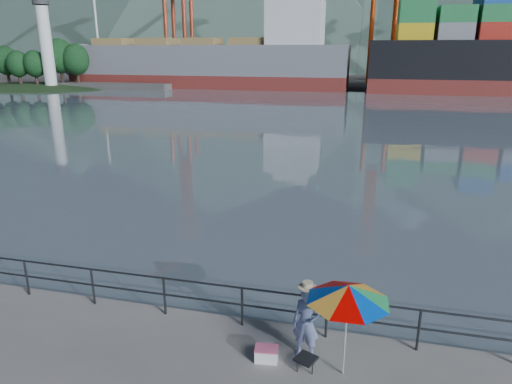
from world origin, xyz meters
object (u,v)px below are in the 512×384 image
cooler_bag (266,355)px  bulk_carrier (216,62)px  fisherman (306,323)px  beach_umbrella (348,293)px

cooler_bag → bulk_carrier: bearing=102.5°
fisherman → cooler_bag: size_ratio=3.45×
bulk_carrier → cooler_bag: bearing=-70.6°
fisherman → bulk_carrier: bulk_carrier is taller
beach_umbrella → cooler_bag: 2.36m
beach_umbrella → cooler_bag: (-1.62, 0.04, -1.72)m
fisherman → beach_umbrella: 1.38m
beach_umbrella → cooler_bag: beach_umbrella is taller
beach_umbrella → fisherman: bearing=155.7°
fisherman → beach_umbrella: bearing=-12.7°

